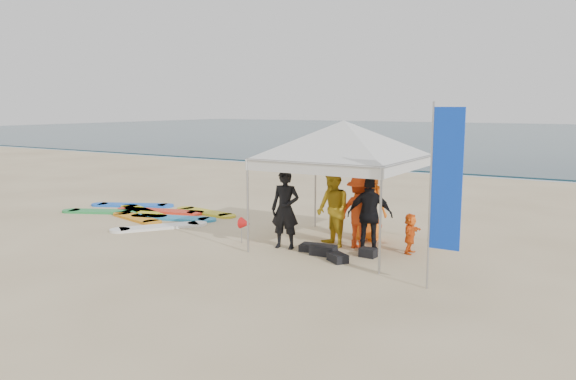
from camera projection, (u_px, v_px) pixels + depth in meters
The scene contains 14 objects.
ground at pixel (206, 255), 12.62m from camera, with size 120.00×120.00×0.00m, color beige.
ocean at pixel (548, 135), 63.28m from camera, with size 160.00×84.00×0.08m, color #0C2633.
shoreline_foam at pixel (440, 173), 27.99m from camera, with size 160.00×1.20×0.01m, color silver.
person_black_a at pixel (285, 209), 13.13m from camera, with size 0.68×0.45×1.86m, color black.
person_yellow at pixel (333, 209), 13.26m from camera, with size 0.89×0.69×1.82m, color gold.
person_orange_a at pixel (360, 212), 13.15m from camera, with size 1.13×0.65×1.75m, color red.
person_black_b at pixel (370, 215), 12.73m from camera, with size 1.03×0.43×1.75m, color black.
person_orange_b at pixel (368, 202), 13.90m from camera, with size 0.96×0.62×1.96m, color orange.
person_seated at pixel (410, 233), 12.73m from camera, with size 0.86×0.27×0.92m, color orange.
canopy_tent at pixel (344, 121), 12.98m from camera, with size 4.54×4.54×3.43m.
feather_flag at pixel (445, 182), 9.91m from camera, with size 0.58×0.04×3.41m.
marker_pennant at pixel (245, 224), 13.64m from camera, with size 0.28×0.28×0.64m.
gear_pile at pixel (330, 251), 12.59m from camera, with size 1.80×1.09×0.22m.
surfboard_spread at pixel (151, 214), 17.28m from camera, with size 5.19×3.80×0.07m.
Camera 1 is at (7.97, -9.51, 3.34)m, focal length 35.00 mm.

